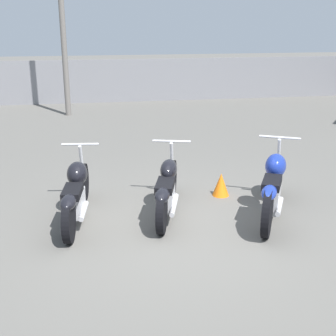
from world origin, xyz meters
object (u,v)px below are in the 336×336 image
at_px(motorcycle_slot_0, 76,193).
at_px(traffic_cone_near, 221,184).
at_px(motorcycle_slot_1, 167,188).
at_px(motorcycle_slot_2, 273,187).

xyz_separation_m(motorcycle_slot_0, traffic_cone_near, (2.28, 0.56, -0.22)).
xyz_separation_m(motorcycle_slot_1, traffic_cone_near, (0.98, 0.56, -0.21)).
bearing_deg(traffic_cone_near, motorcycle_slot_1, -150.02).
height_order(motorcycle_slot_0, traffic_cone_near, motorcycle_slot_0).
height_order(motorcycle_slot_2, traffic_cone_near, motorcycle_slot_2).
bearing_deg(traffic_cone_near, motorcycle_slot_2, -60.83).
height_order(motorcycle_slot_0, motorcycle_slot_1, motorcycle_slot_0).
bearing_deg(motorcycle_slot_0, motorcycle_slot_1, 7.14).
relative_size(motorcycle_slot_0, traffic_cone_near, 5.51).
distance_m(motorcycle_slot_0, motorcycle_slot_2, 2.81).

